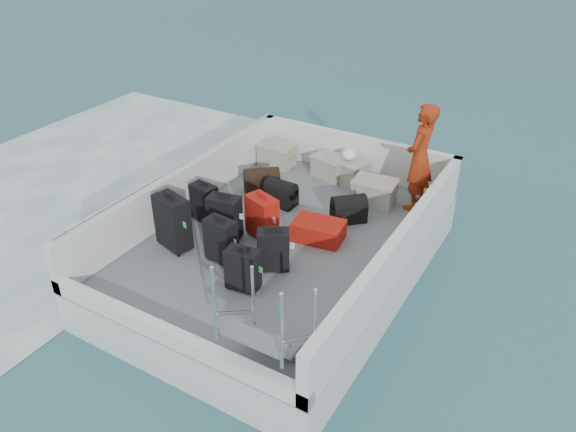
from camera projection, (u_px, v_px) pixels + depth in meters
name	position (u px, v px, depth m)	size (l,w,h in m)	color
ground	(282.00, 273.00, 8.33)	(160.00, 160.00, 0.00)	#163F4F
wake_foam	(62.00, 194.00, 10.43)	(10.00, 10.00, 0.00)	white
ferry_hull	(282.00, 256.00, 8.18)	(3.60, 5.00, 0.60)	silver
deck	(282.00, 239.00, 8.02)	(3.30, 4.70, 0.02)	slate
deck_fittings	(292.00, 233.00, 7.44)	(3.60, 5.00, 0.90)	white
suitcase_0	(173.00, 223.00, 7.64)	(0.51, 0.29, 0.78)	black
suitcase_1	(205.00, 203.00, 8.29)	(0.39, 0.22, 0.59)	black
suitcase_3	(221.00, 241.00, 7.38)	(0.41, 0.24, 0.63)	black
suitcase_4	(225.00, 218.00, 7.86)	(0.45, 0.26, 0.66)	black
suitcase_5	(262.00, 217.00, 7.90)	(0.45, 0.27, 0.63)	#AA170D
suitcase_6	(243.00, 270.00, 6.90)	(0.41, 0.24, 0.56)	black
suitcase_7	(273.00, 250.00, 7.24)	(0.41, 0.24, 0.58)	black
suitcase_8	(318.00, 230.00, 7.93)	(0.46, 0.70, 0.28)	#AA170D
duffel_0	(262.00, 183.00, 9.13)	(0.57, 0.30, 0.32)	black
duffel_1	(281.00, 195.00, 8.77)	(0.48, 0.30, 0.32)	black
duffel_2	(349.00, 211.00, 8.36)	(0.50, 0.30, 0.32)	black
crate_0	(277.00, 156.00, 9.99)	(0.59, 0.41, 0.36)	#ABA494
crate_1	(331.00, 168.00, 9.58)	(0.57, 0.39, 0.34)	#ABA494
crate_2	(348.00, 171.00, 9.45)	(0.61, 0.42, 0.37)	#ABA494
crate_3	(374.00, 193.00, 8.78)	(0.62, 0.43, 0.38)	#ABA494
yellow_bag	(427.00, 192.00, 8.98)	(0.28, 0.26, 0.22)	yellow
white_bag	(349.00, 156.00, 9.31)	(0.24, 0.24, 0.18)	white
passenger	(420.00, 157.00, 8.38)	(0.62, 0.40, 1.67)	red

